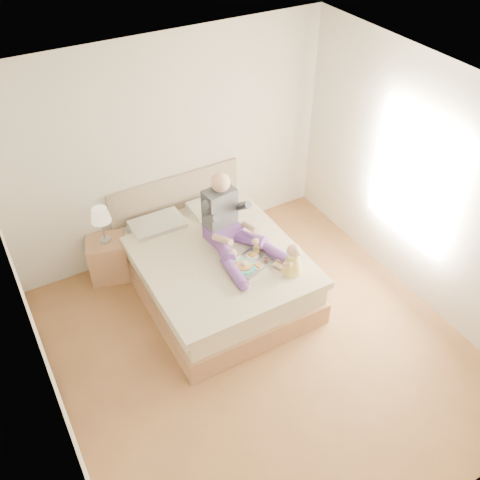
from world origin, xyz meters
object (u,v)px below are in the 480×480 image
tray (250,262)px  adult (230,226)px  bed (213,267)px  baby (292,261)px  nightstand (108,258)px

tray → adult: bearing=75.2°
bed → baby: bearing=-54.1°
bed → tray: (0.23, -0.44, 0.32)m
tray → baby: baby is taller
nightstand → tray: tray is taller
nightstand → baby: bearing=-28.4°
bed → adult: size_ratio=2.02×
adult → tray: (0.02, -0.41, -0.23)m
adult → baby: 0.81m
adult → baby: (0.35, -0.73, -0.11)m
bed → baby: size_ratio=5.96×
nightstand → tray: (1.23, -1.23, 0.37)m
tray → nightstand: bearing=116.8°
bed → tray: size_ratio=4.31×
baby → nightstand: bearing=108.4°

